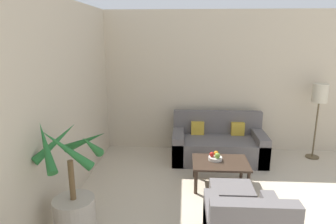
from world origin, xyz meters
The scene contains 11 objects.
wall_back centered at (0.00, 6.54, 1.35)m, with size 8.79×0.06×2.70m.
wall_left centered at (-3.63, 3.25, 1.35)m, with size 0.06×8.11×2.70m.
potted_palm centered at (-3.22, 3.54, 0.46)m, with size 0.78×0.76×1.41m.
sofa_loveseat centered at (-1.43, 5.98, 0.28)m, with size 1.66×0.86×0.84m.
floor_lamp centered at (0.36, 6.14, 1.14)m, with size 0.26×0.26×1.40m.
coffee_table centered at (-1.50, 4.95, 0.34)m, with size 0.84×0.62×0.39m.
fruit_bowl centered at (-1.58, 5.01, 0.41)m, with size 0.21×0.21×0.05m.
apple_red centered at (-1.63, 5.02, 0.47)m, with size 0.07×0.07×0.07m.
apple_green centered at (-1.55, 4.97, 0.48)m, with size 0.08×0.08×0.08m.
orange_fruit centered at (-1.56, 5.07, 0.47)m, with size 0.08×0.08×0.08m.
ottoman centered at (-1.43, 4.25, 0.18)m, with size 0.54×0.45×0.36m.
Camera 1 is at (-2.05, 0.74, 2.22)m, focal length 32.00 mm.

